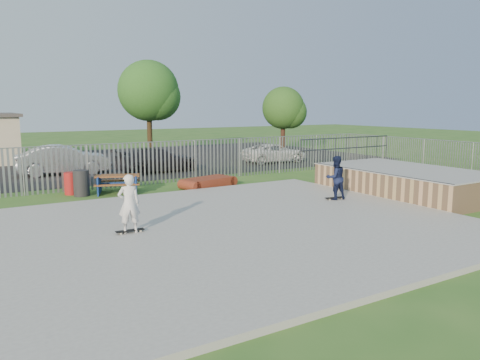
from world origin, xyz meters
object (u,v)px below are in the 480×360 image
tree_mid (148,91)px  tree_right (283,108)px  funbox (208,183)px  trash_bin_grey (81,183)px  picnic_table (118,184)px  car_white (275,153)px  skater_white (129,204)px  skater_navy (335,178)px  car_dark (157,160)px  car_silver (64,160)px  trash_bin_red (71,183)px

tree_mid → tree_right: bearing=-22.5°
funbox → trash_bin_grey: bearing=156.8°
picnic_table → car_white: (12.08, 5.44, 0.23)m
trash_bin_grey → skater_white: size_ratio=0.64×
trash_bin_grey → skater_navy: 10.26m
car_white → tree_mid: tree_mid is taller
tree_mid → skater_navy: tree_mid is taller
picnic_table → skater_white: skater_white is taller
funbox → skater_white: bearing=-146.3°
car_dark → tree_mid: tree_mid is taller
car_dark → tree_mid: bearing=-21.8°
car_dark → tree_mid: size_ratio=0.66×
skater_navy → funbox: bearing=-57.4°
skater_navy → car_silver: bearing=-52.5°
tree_mid → skater_navy: (-0.72, -21.59, -3.83)m
trash_bin_grey → tree_mid: size_ratio=0.15×
skater_navy → tree_mid: bearing=-83.3°
picnic_table → tree_mid: (7.15, 15.18, 4.42)m
car_silver → car_white: (12.95, -1.36, -0.19)m
funbox → tree_mid: size_ratio=0.34×
trash_bin_grey → tree_mid: tree_mid is taller
car_silver → skater_white: 13.82m
car_silver → skater_white: skater_white is taller
skater_navy → tree_right: bearing=-112.4°
tree_mid → skater_navy: bearing=-91.9°
trash_bin_red → tree_mid: 17.55m
tree_right → car_white: bearing=-130.6°
skater_navy → car_dark: bearing=-68.2°
picnic_table → funbox: bearing=8.4°
trash_bin_red → skater_white: bearing=-90.1°
car_silver → skater_navy: bearing=-145.8°
car_dark → car_white: size_ratio=1.09×
funbox → trash_bin_red: trash_bin_red is taller
car_silver → tree_mid: tree_mid is taller
car_dark → tree_right: (13.20, 6.06, 2.80)m
trash_bin_grey → tree_mid: 17.88m
picnic_table → funbox: picnic_table is taller
trash_bin_red → trash_bin_grey: (0.29, -0.58, 0.07)m
skater_white → tree_right: bearing=-124.6°
skater_navy → skater_white: (-8.20, -0.57, 0.00)m
picnic_table → trash_bin_grey: trash_bin_grey is taller
picnic_table → tree_right: tree_right is taller
picnic_table → car_silver: bearing=117.1°
car_silver → car_dark: size_ratio=1.01×
picnic_table → tree_mid: 17.35m
trash_bin_grey → tree_mid: (8.62, 15.07, 4.27)m
picnic_table → car_white: 13.25m
funbox → trash_bin_red: bearing=151.6°
trash_bin_red → tree_mid: (8.91, 14.49, 4.34)m
picnic_table → trash_bin_grey: (-1.48, 0.11, 0.14)m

